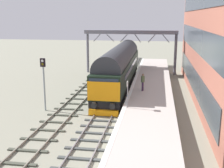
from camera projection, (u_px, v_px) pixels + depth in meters
name	position (u px, v px, depth m)	size (l,w,h in m)	color
ground_plane	(112.00, 101.00, 27.92)	(140.00, 140.00, 0.00)	gray
track_main	(112.00, 100.00, 27.91)	(2.50, 60.00, 0.15)	slate
track_adjacent_west	(78.00, 99.00, 28.41)	(2.50, 60.00, 0.15)	gray
station_platform	(150.00, 97.00, 27.26)	(4.00, 44.00, 1.01)	#B8AEA6
diesel_locomotive	(120.00, 66.00, 32.54)	(2.74, 19.85, 4.68)	black
signal_post_near	(44.00, 78.00, 24.44)	(0.44, 0.22, 4.50)	gray
platform_number_sign	(128.00, 91.00, 22.24)	(0.10, 0.44, 2.04)	slate
waiting_passenger	(143.00, 81.00, 27.42)	(0.41, 0.50, 1.64)	#362441
overhead_footbridge	(131.00, 34.00, 40.12)	(12.61, 2.00, 6.02)	slate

